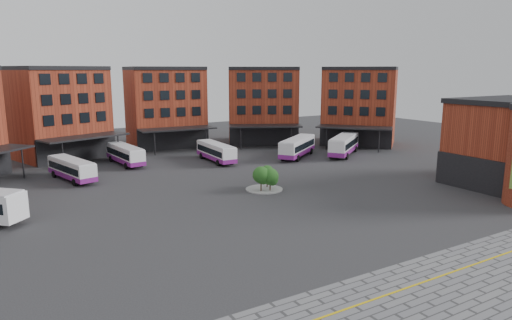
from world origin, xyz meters
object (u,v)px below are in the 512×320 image
bus_b (72,169)px  bus_f (344,145)px  tree_island (266,177)px  bus_d (216,152)px  bus_c (125,154)px  bus_e (297,147)px

bus_b → bus_f: 42.37m
tree_island → bus_d: bearing=82.2°
bus_c → bus_b: bearing=-148.2°
tree_island → bus_f: size_ratio=0.40×
bus_d → tree_island: bearing=-96.0°
bus_f → tree_island: bearing=-97.7°
bus_d → bus_c: bearing=160.0°
bus_b → tree_island: bearing=-56.7°
bus_b → bus_f: bearing=-20.1°
bus_c → bus_d: 13.66m
tree_island → bus_d: size_ratio=0.43×
tree_island → bus_b: bearing=137.3°
bus_e → bus_f: bearing=36.2°
bus_b → bus_e: 34.45m
bus_c → bus_e: bus_e is taller
tree_island → bus_b: tree_island is taller
tree_island → bus_c: bearing=113.0°
bus_c → tree_island: bearing=-72.3°
tree_island → bus_c: 25.92m
bus_b → bus_d: bus_d is taller
tree_island → bus_e: size_ratio=0.41×
bus_d → bus_b: bearing=-174.2°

